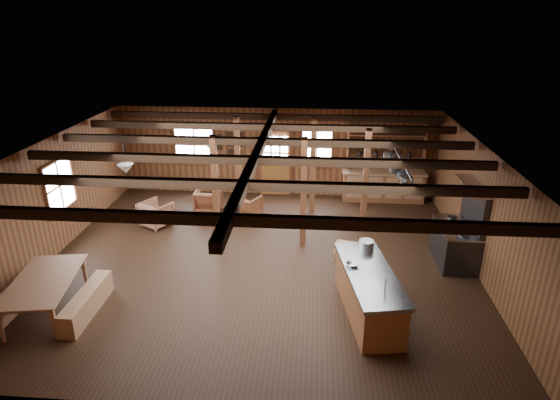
{
  "coord_description": "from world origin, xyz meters",
  "views": [
    {
      "loc": [
        1.27,
        -9.74,
        5.56
      ],
      "look_at": [
        0.42,
        0.98,
        1.2
      ],
      "focal_mm": 30.0,
      "sensor_mm": 36.0,
      "label": 1
    }
  ],
  "objects_px": {
    "commercial_range": "(458,238)",
    "armchair_c": "(156,214)",
    "armchair_b": "(247,206)",
    "kitchen_island": "(368,293)",
    "armchair_a": "(208,201)",
    "dining_table": "(48,295)"
  },
  "relations": [
    {
      "from": "kitchen_island",
      "to": "armchair_c",
      "type": "distance_m",
      "value": 6.59
    },
    {
      "from": "commercial_range",
      "to": "armchair_a",
      "type": "height_order",
      "value": "commercial_range"
    },
    {
      "from": "kitchen_island",
      "to": "armchair_c",
      "type": "relative_size",
      "value": 3.39
    },
    {
      "from": "dining_table",
      "to": "armchair_b",
      "type": "xyz_separation_m",
      "value": [
        3.22,
        4.89,
        -0.03
      ]
    },
    {
      "from": "commercial_range",
      "to": "armchair_b",
      "type": "relative_size",
      "value": 2.74
    },
    {
      "from": "armchair_a",
      "to": "armchair_c",
      "type": "xyz_separation_m",
      "value": [
        -1.22,
        -1.1,
        0.01
      ]
    },
    {
      "from": "dining_table",
      "to": "armchair_a",
      "type": "relative_size",
      "value": 2.75
    },
    {
      "from": "dining_table",
      "to": "armchair_b",
      "type": "distance_m",
      "value": 5.86
    },
    {
      "from": "commercial_range",
      "to": "dining_table",
      "type": "distance_m",
      "value": 8.96
    },
    {
      "from": "armchair_b",
      "to": "armchair_c",
      "type": "distance_m",
      "value": 2.54
    },
    {
      "from": "armchair_c",
      "to": "armchair_a",
      "type": "bearing_deg",
      "value": -107.81
    },
    {
      "from": "kitchen_island",
      "to": "armchair_a",
      "type": "distance_m",
      "value": 6.39
    },
    {
      "from": "armchair_c",
      "to": "dining_table",
      "type": "bearing_deg",
      "value": 108.93
    },
    {
      "from": "armchair_a",
      "to": "kitchen_island",
      "type": "bearing_deg",
      "value": 134.15
    },
    {
      "from": "armchair_a",
      "to": "armchair_b",
      "type": "bearing_deg",
      "value": 168.17
    },
    {
      "from": "commercial_range",
      "to": "armchair_a",
      "type": "bearing_deg",
      "value": 158.8
    },
    {
      "from": "armchair_a",
      "to": "armchair_c",
      "type": "relative_size",
      "value": 0.96
    },
    {
      "from": "armchair_b",
      "to": "armchair_c",
      "type": "relative_size",
      "value": 0.93
    },
    {
      "from": "dining_table",
      "to": "armchair_c",
      "type": "xyz_separation_m",
      "value": [
        0.81,
        4.1,
        -0.01
      ]
    },
    {
      "from": "commercial_range",
      "to": "armchair_a",
      "type": "xyz_separation_m",
      "value": [
        -6.52,
        2.53,
        -0.3
      ]
    },
    {
      "from": "kitchen_island",
      "to": "armchair_b",
      "type": "bearing_deg",
      "value": 114.66
    },
    {
      "from": "commercial_range",
      "to": "armchair_c",
      "type": "bearing_deg",
      "value": 169.52
    }
  ]
}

